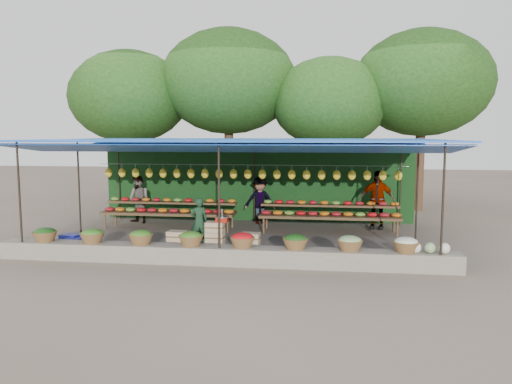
# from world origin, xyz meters

# --- Properties ---
(ground) EXTENTS (60.00, 60.00, 0.00)m
(ground) POSITION_xyz_m (0.00, 0.00, 0.00)
(ground) COLOR brown
(ground) RESTS_ON ground
(stone_curb) EXTENTS (10.60, 0.55, 0.40)m
(stone_curb) POSITION_xyz_m (0.00, -2.75, 0.20)
(stone_curb) COLOR #6A6055
(stone_curb) RESTS_ON ground
(stall_canopy) EXTENTS (10.80, 6.60, 2.82)m
(stall_canopy) POSITION_xyz_m (0.00, 0.08, 2.67)
(stall_canopy) COLOR black
(stall_canopy) RESTS_ON ground
(produce_baskets) EXTENTS (8.98, 0.58, 0.34)m
(produce_baskets) POSITION_xyz_m (-0.10, -2.75, 0.56)
(produce_baskets) COLOR brown
(produce_baskets) RESTS_ON stone_curb
(netting_backdrop) EXTENTS (10.60, 0.06, 2.50)m
(netting_backdrop) POSITION_xyz_m (0.00, 3.15, 1.25)
(netting_backdrop) COLOR #18441A
(netting_backdrop) RESTS_ON ground
(tree_row) EXTENTS (16.51, 5.50, 7.12)m
(tree_row) POSITION_xyz_m (0.50, 6.09, 4.70)
(tree_row) COLOR #3E2916
(tree_row) RESTS_ON ground
(fruit_table_left) EXTENTS (4.21, 0.95, 0.93)m
(fruit_table_left) POSITION_xyz_m (-2.49, 1.35, 0.61)
(fruit_table_left) COLOR #4A381D
(fruit_table_left) RESTS_ON ground
(fruit_table_right) EXTENTS (4.21, 0.95, 0.93)m
(fruit_table_right) POSITION_xyz_m (2.51, 1.35, 0.61)
(fruit_table_right) COLOR #4A381D
(fruit_table_right) RESTS_ON ground
(crate_counter) EXTENTS (2.36, 0.36, 0.77)m
(crate_counter) POSITION_xyz_m (-0.41, -1.63, 0.31)
(crate_counter) COLOR tan
(crate_counter) RESTS_ON ground
(weighing_scale) EXTENTS (0.32, 0.32, 0.34)m
(weighing_scale) POSITION_xyz_m (-0.20, -1.63, 0.85)
(weighing_scale) COLOR #AA1C0D
(weighing_scale) RESTS_ON crate_counter
(vendor_seated) EXTENTS (0.53, 0.41, 1.28)m
(vendor_seated) POSITION_xyz_m (-0.97, -0.90, 0.64)
(vendor_seated) COLOR #1B3C23
(vendor_seated) RESTS_ON ground
(customer_left) EXTENTS (0.95, 0.87, 1.59)m
(customer_left) POSITION_xyz_m (-3.78, 2.08, 0.79)
(customer_left) COLOR slate
(customer_left) RESTS_ON ground
(customer_mid) EXTENTS (1.04, 0.63, 1.55)m
(customer_mid) POSITION_xyz_m (0.23, 2.53, 0.78)
(customer_mid) COLOR slate
(customer_mid) RESTS_ON ground
(customer_right) EXTENTS (1.14, 0.63, 1.84)m
(customer_right) POSITION_xyz_m (3.98, 2.10, 0.92)
(customer_right) COLOR slate
(customer_right) RESTS_ON ground
(blue_crate_front) EXTENTS (0.50, 0.41, 0.26)m
(blue_crate_front) POSITION_xyz_m (-4.17, -1.63, 0.13)
(blue_crate_front) COLOR navy
(blue_crate_front) RESTS_ON ground
(blue_crate_back) EXTENTS (0.56, 0.44, 0.30)m
(blue_crate_back) POSITION_xyz_m (-4.37, -1.40, 0.15)
(blue_crate_back) COLOR navy
(blue_crate_back) RESTS_ON ground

